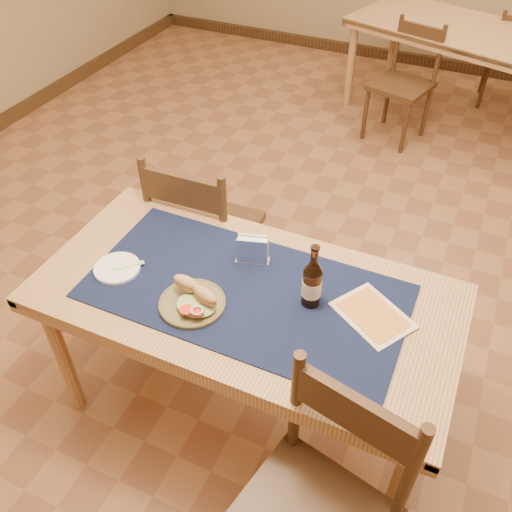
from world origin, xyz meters
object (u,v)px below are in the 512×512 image
at_px(sandwich_plate, 194,301).
at_px(main_table, 245,307).
at_px(chair_main_far, 204,231).
at_px(back_table, 465,39).
at_px(beer_bottle, 312,283).
at_px(napkin_holder, 252,250).

bearing_deg(sandwich_plate, main_table, 46.38).
xyz_separation_m(chair_main_far, sandwich_plate, (0.33, -0.66, 0.28)).
xyz_separation_m(back_table, beer_bottle, (-0.12, -3.19, 0.19)).
bearing_deg(back_table, main_table, -96.34).
height_order(sandwich_plate, beer_bottle, beer_bottle).
height_order(back_table, beer_bottle, beer_bottle).
bearing_deg(back_table, napkin_holder, -97.50).
bearing_deg(sandwich_plate, beer_bottle, 26.48).
bearing_deg(sandwich_plate, back_table, 81.63).
bearing_deg(chair_main_far, back_table, 73.08).
xyz_separation_m(main_table, back_table, (0.36, 3.24, 0.00)).
bearing_deg(napkin_holder, sandwich_plate, -106.72).
relative_size(beer_bottle, napkin_holder, 1.92).
distance_m(back_table, chair_main_far, 2.86).
distance_m(back_table, beer_bottle, 3.20).
relative_size(main_table, sandwich_plate, 6.46).
xyz_separation_m(sandwich_plate, napkin_holder, (0.09, 0.31, 0.03)).
xyz_separation_m(beer_bottle, napkin_holder, (-0.29, 0.12, -0.05)).
relative_size(sandwich_plate, beer_bottle, 0.91).
distance_m(sandwich_plate, beer_bottle, 0.43).
distance_m(main_table, back_table, 3.26).
relative_size(chair_main_far, sandwich_plate, 3.93).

